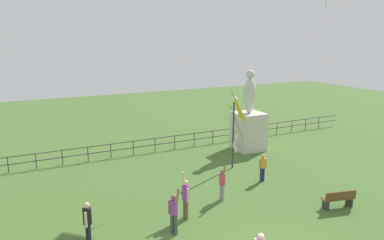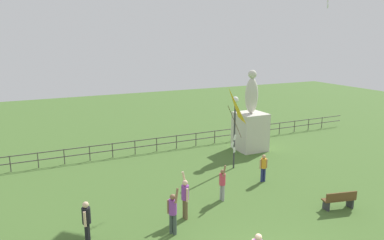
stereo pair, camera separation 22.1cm
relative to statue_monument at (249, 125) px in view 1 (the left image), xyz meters
name	(u,v)px [view 1 (the left image)]	position (x,y,z in m)	size (l,w,h in m)	color
statue_monument	(249,125)	(0.00, 0.00, 0.00)	(1.89, 1.89, 5.43)	beige
lamppost	(234,116)	(-2.89, -2.59, 1.41)	(0.36, 0.36, 4.26)	#38383D
park_bench	(339,199)	(-1.40, -9.06, -1.24)	(1.55, 0.73, 0.85)	brown
person_0	(88,221)	(-12.01, -7.13, -0.72)	(0.32, 0.48, 1.71)	black
person_1	(186,196)	(-7.95, -6.90, -0.68)	(0.33, 0.53, 2.04)	brown
person_2	(174,211)	(-8.88, -7.80, -0.72)	(0.37, 0.52, 1.96)	#3F4C47
person_3	(263,166)	(-2.56, -5.01, -0.84)	(0.45, 0.28, 1.49)	navy
person_5	(222,182)	(-5.66, -6.04, -0.80)	(0.28, 0.48, 1.80)	#99999E
kite_1	(230,107)	(-7.58, -9.57, 3.54)	(0.84, 0.93, 2.21)	yellow
waterfront_railing	(133,145)	(-7.41, 2.34, -1.08)	(36.05, 0.06, 0.95)	#4C4742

